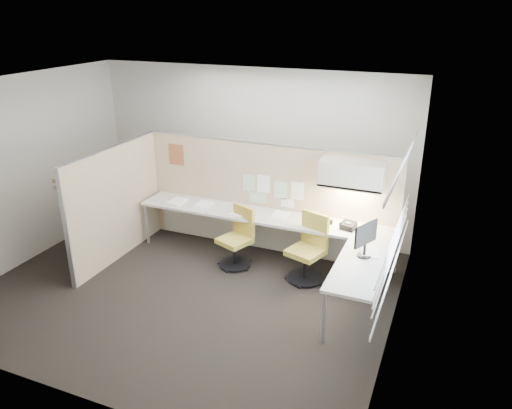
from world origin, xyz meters
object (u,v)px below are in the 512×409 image
at_px(desk, 279,229).
at_px(monitor, 366,238).
at_px(chair_right, 308,250).
at_px(chair_left, 238,239).
at_px(phone, 348,226).

distance_m(desk, monitor, 1.55).
relative_size(chair_right, monitor, 2.14).
bearing_deg(chair_left, chair_right, 21.83).
distance_m(chair_left, monitor, 2.08).
bearing_deg(desk, phone, 7.34).
bearing_deg(chair_right, monitor, -7.88).
height_order(desk, monitor, monitor).
distance_m(chair_left, chair_right, 1.11).
bearing_deg(monitor, chair_right, 89.28).
xyz_separation_m(chair_left, monitor, (1.96, -0.41, 0.57)).
height_order(chair_left, monitor, monitor).
bearing_deg(chair_right, desk, 176.30).
bearing_deg(desk, chair_left, -160.12).
bearing_deg(chair_left, phone, 33.71).
bearing_deg(chair_left, monitor, 9.78).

